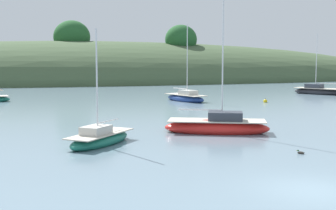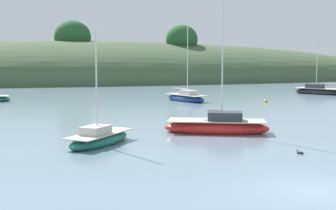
% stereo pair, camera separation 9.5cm
% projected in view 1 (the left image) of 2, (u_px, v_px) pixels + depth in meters
% --- Properties ---
extents(ground_plane, '(400.00, 400.00, 0.00)m').
position_uv_depth(ground_plane, '(313.00, 190.00, 17.09)').
color(ground_plane, slate).
extents(far_shoreline_hill, '(150.00, 36.00, 20.69)m').
position_uv_depth(far_shoreline_hill, '(87.00, 81.00, 96.15)').
color(far_shoreline_hill, '#425638').
rests_on(far_shoreline_hill, ground).
extents(sailboat_red_portside, '(4.71, 5.14, 6.64)m').
position_uv_depth(sailboat_red_portside, '(100.00, 139.00, 26.11)').
color(sailboat_red_portside, '#196B56').
rests_on(sailboat_red_portside, ground).
extents(sailboat_blue_center, '(4.01, 6.46, 8.78)m').
position_uv_depth(sailboat_blue_center, '(186.00, 98.00, 52.44)').
color(sailboat_blue_center, navy).
rests_on(sailboat_blue_center, ground).
extents(sailboat_orange_cutter, '(7.18, 4.72, 9.10)m').
position_uv_depth(sailboat_orange_cutter, '(217.00, 126.00, 30.24)').
color(sailboat_orange_cutter, red).
rests_on(sailboat_orange_cutter, ground).
extents(sailboat_yellow_far, '(5.42, 6.89, 8.36)m').
position_uv_depth(sailboat_yellow_far, '(317.00, 91.00, 62.59)').
color(sailboat_yellow_far, '#232328').
rests_on(sailboat_yellow_far, ground).
extents(mooring_buoy_inner, '(0.44, 0.44, 0.54)m').
position_uv_depth(mooring_buoy_inner, '(265.00, 101.00, 50.97)').
color(mooring_buoy_inner, yellow).
rests_on(mooring_buoy_inner, ground).
extents(duck_lead, '(0.36, 0.37, 0.24)m').
position_uv_depth(duck_lead, '(301.00, 153.00, 23.58)').
color(duck_lead, '#2D2823').
rests_on(duck_lead, ground).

